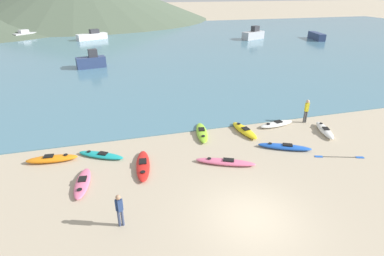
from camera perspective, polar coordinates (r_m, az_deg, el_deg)
The scene contains 20 objects.
ground_plane at distance 13.54m, azimuth 11.33°, elevation -16.47°, with size 400.00×400.00×0.00m, color tan.
bay_water at distance 53.64m, azimuth -10.30°, elevation 15.33°, with size 160.00×70.00×0.06m, color teal.
kayak_on_sand_0 at distance 22.05m, azimuth 23.95°, elevation -0.38°, with size 1.35×2.70×0.40m.
kayak_on_sand_1 at distance 16.77m, azimuth 6.40°, elevation -6.44°, with size 3.26×1.96×0.32m.
kayak_on_sand_2 at distance 20.46m, azimuth 9.95°, elevation -0.43°, with size 1.10×2.86×0.38m.
kayak_on_sand_3 at distance 16.58m, azimuth -9.31°, elevation -7.02°, with size 1.11×3.22×0.33m.
kayak_on_sand_4 at distance 19.91m, azimuth 1.88°, elevation -0.85°, with size 1.29×3.09×0.35m.
kayak_on_sand_5 at distance 18.12m, azimuth -16.95°, elevation -4.95°, with size 2.74×1.96×0.29m.
kayak_on_sand_6 at distance 19.01m, azimuth 17.22°, elevation -3.44°, with size 3.09×1.99×0.33m.
kayak_on_sand_7 at distance 18.61m, azimuth -25.12°, elevation -5.33°, with size 2.81×0.90×0.41m.
kayak_on_sand_8 at distance 21.98m, azimuth 15.82°, elevation 0.75°, with size 2.77×1.13×0.34m.
kayak_on_sand_9 at distance 15.99m, azimuth -20.13°, elevation -9.79°, with size 0.99×2.69×0.31m.
person_near_foreground at distance 12.73m, azimuth -13.65°, elevation -14.67°, with size 0.31×0.26×1.54m.
person_near_waterline at distance 22.87m, azimuth 20.97°, elevation 3.28°, with size 0.35×0.24×1.74m.
moored_boat_0 at distance 62.58m, azimuth 22.63°, elevation 15.85°, with size 2.37×5.28×1.23m.
moored_boat_1 at distance 69.77m, azimuth -29.00°, elevation 15.36°, with size 5.33×5.16×1.35m.
moored_boat_2 at distance 61.06m, azimuth -18.47°, elevation 16.30°, with size 5.65×3.66×1.82m.
moored_boat_3 at distance 38.85m, azimuth -18.64°, elevation 11.94°, with size 3.53×1.94×2.16m.
moored_boat_4 at distance 59.61m, azimuth 11.61°, elevation 17.03°, with size 4.86×3.34×2.36m.
loose_paddle at distance 19.35m, azimuth 26.25°, elevation -4.97°, with size 2.70×1.03×0.03m.
Camera 1 is at (-5.12, -8.83, 8.90)m, focal length 28.00 mm.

